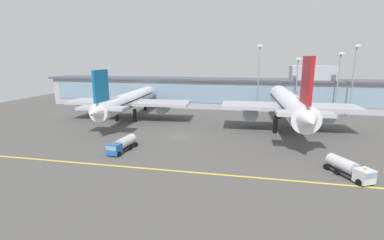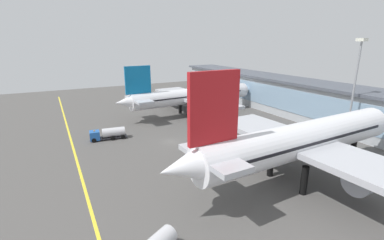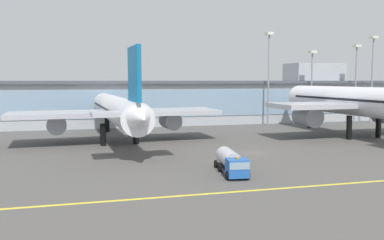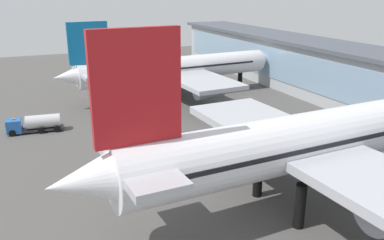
{
  "view_description": "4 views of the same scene",
  "coord_description": "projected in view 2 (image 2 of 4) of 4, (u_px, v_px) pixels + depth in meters",
  "views": [
    {
      "loc": [
        18.0,
        -68.39,
        20.12
      ],
      "look_at": [
        2.52,
        4.71,
        3.62
      ],
      "focal_mm": 26.35,
      "sensor_mm": 36.0,
      "label": 1
    },
    {
      "loc": [
        59.23,
        -25.1,
        24.13
      ],
      "look_at": [
        2.78,
        4.36,
        5.81
      ],
      "focal_mm": 25.75,
      "sensor_mm": 36.0,
      "label": 2
    },
    {
      "loc": [
        -27.74,
        -62.94,
        12.17
      ],
      "look_at": [
        -7.04,
        14.99,
        4.26
      ],
      "focal_mm": 38.26,
      "sensor_mm": 36.0,
      "label": 3
    },
    {
      "loc": [
        60.84,
        -14.99,
        23.56
      ],
      "look_at": [
        5.84,
        9.11,
        3.72
      ],
      "focal_mm": 37.85,
      "sensor_mm": 36.0,
      "label": 4
    }
  ],
  "objects": [
    {
      "name": "ground_plane",
      "position": [
        171.0,
        142.0,
        68.3
      ],
      "size": [
        190.17,
        190.17,
        0.0
      ],
      "primitive_type": "plane",
      "color": "#514F4C"
    },
    {
      "name": "airliner_near_right",
      "position": [
        302.0,
        141.0,
        47.67
      ],
      "size": [
        37.15,
        53.38,
        20.51
      ],
      "rotation": [
        0.0,
        0.0,
        1.62
      ],
      "color": "black",
      "rests_on": "ground"
    },
    {
      "name": "apron_light_mast_east",
      "position": [
        356.0,
        77.0,
        63.47
      ],
      "size": [
        1.8,
        1.8,
        24.76
      ],
      "color": "gray",
      "rests_on": "ground"
    },
    {
      "name": "airliner_near_left",
      "position": [
        193.0,
        96.0,
        92.56
      ],
      "size": [
        40.68,
        52.47,
        17.17
      ],
      "rotation": [
        0.0,
        0.0,
        1.63
      ],
      "color": "black",
      "rests_on": "ground"
    },
    {
      "name": "terminal_building",
      "position": [
        312.0,
        100.0,
        85.97
      ],
      "size": [
        138.84,
        14.0,
        17.16
      ],
      "color": "#ADB2B7",
      "rests_on": "ground"
    },
    {
      "name": "taxiway_centreline_stripe",
      "position": [
        76.0,
        159.0,
        58.51
      ],
      "size": [
        152.14,
        0.5,
        0.01
      ],
      "primitive_type": "cube",
      "color": "yellow",
      "rests_on": "ground"
    },
    {
      "name": "fuel_tanker_truck",
      "position": [
        107.0,
        134.0,
        69.75
      ],
      "size": [
        3.81,
        9.26,
        2.9
      ],
      "rotation": [
        0.0,
        0.0,
        4.6
      ],
      "color": "black",
      "rests_on": "ground"
    }
  ]
}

